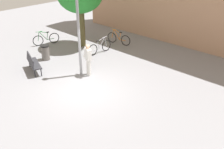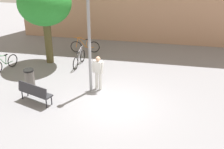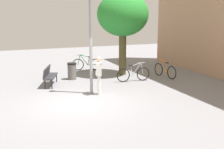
{
  "view_description": "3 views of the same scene",
  "coord_description": "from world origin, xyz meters",
  "px_view_note": "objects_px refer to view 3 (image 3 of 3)",
  "views": [
    {
      "loc": [
        7.83,
        -6.69,
        6.09
      ],
      "look_at": [
        0.92,
        0.79,
        0.86
      ],
      "focal_mm": 40.99,
      "sensor_mm": 36.0,
      "label": 1
    },
    {
      "loc": [
        1.88,
        -10.85,
        6.75
      ],
      "look_at": [
        -0.43,
        1.18,
        0.82
      ],
      "focal_mm": 47.24,
      "sensor_mm": 36.0,
      "label": 2
    },
    {
      "loc": [
        11.27,
        -3.16,
        3.66
      ],
      "look_at": [
        -0.37,
        1.5,
        1.0
      ],
      "focal_mm": 49.33,
      "sensor_mm": 36.0,
      "label": 3
    }
  ],
  "objects_px": {
    "park_bench": "(49,74)",
    "bicycle_green": "(87,64)",
    "bicycle_orange": "(165,70)",
    "person_by_lamppost": "(99,73)",
    "plaza_tree": "(123,15)",
    "bicycle_silver": "(134,74)",
    "lamppost": "(91,33)",
    "trash_bin": "(72,71)"
  },
  "relations": [
    {
      "from": "park_bench",
      "to": "bicycle_green",
      "type": "height_order",
      "value": "bicycle_green"
    },
    {
      "from": "bicycle_orange",
      "to": "bicycle_green",
      "type": "height_order",
      "value": "same"
    },
    {
      "from": "person_by_lamppost",
      "to": "plaza_tree",
      "type": "bearing_deg",
      "value": 142.77
    },
    {
      "from": "plaza_tree",
      "to": "bicycle_orange",
      "type": "bearing_deg",
      "value": 49.91
    },
    {
      "from": "bicycle_silver",
      "to": "bicycle_green",
      "type": "distance_m",
      "value": 3.99
    },
    {
      "from": "park_bench",
      "to": "bicycle_silver",
      "type": "distance_m",
      "value": 4.28
    },
    {
      "from": "park_bench",
      "to": "plaza_tree",
      "type": "bearing_deg",
      "value": 103.47
    },
    {
      "from": "bicycle_green",
      "to": "park_bench",
      "type": "bearing_deg",
      "value": -43.54
    },
    {
      "from": "bicycle_silver",
      "to": "bicycle_green",
      "type": "bearing_deg",
      "value": -160.11
    },
    {
      "from": "person_by_lamppost",
      "to": "bicycle_green",
      "type": "xyz_separation_m",
      "value": [
        -5.44,
        1.13,
        -0.58
      ]
    },
    {
      "from": "lamppost",
      "to": "park_bench",
      "type": "xyz_separation_m",
      "value": [
        -2.13,
        -1.47,
        -2.13
      ]
    },
    {
      "from": "plaza_tree",
      "to": "bicycle_green",
      "type": "xyz_separation_m",
      "value": [
        -1.96,
        -1.52,
        -2.97
      ]
    },
    {
      "from": "person_by_lamppost",
      "to": "bicycle_green",
      "type": "height_order",
      "value": "person_by_lamppost"
    },
    {
      "from": "person_by_lamppost",
      "to": "trash_bin",
      "type": "height_order",
      "value": "person_by_lamppost"
    },
    {
      "from": "person_by_lamppost",
      "to": "trash_bin",
      "type": "relative_size",
      "value": 1.87
    },
    {
      "from": "plaza_tree",
      "to": "bicycle_orange",
      "type": "relative_size",
      "value": 2.57
    },
    {
      "from": "lamppost",
      "to": "bicycle_green",
      "type": "height_order",
      "value": "lamppost"
    },
    {
      "from": "bicycle_orange",
      "to": "trash_bin",
      "type": "distance_m",
      "value": 5.06
    },
    {
      "from": "lamppost",
      "to": "plaza_tree",
      "type": "distance_m",
      "value": 4.35
    },
    {
      "from": "plaza_tree",
      "to": "person_by_lamppost",
      "type": "bearing_deg",
      "value": -37.23
    },
    {
      "from": "lamppost",
      "to": "bicycle_green",
      "type": "xyz_separation_m",
      "value": [
        -5.13,
        1.38,
        -2.29
      ]
    },
    {
      "from": "trash_bin",
      "to": "bicycle_green",
      "type": "bearing_deg",
      "value": 145.08
    },
    {
      "from": "bicycle_silver",
      "to": "bicycle_green",
      "type": "xyz_separation_m",
      "value": [
        -3.75,
        -1.36,
        0.0
      ]
    },
    {
      "from": "plaza_tree",
      "to": "park_bench",
      "type": "bearing_deg",
      "value": -76.53
    },
    {
      "from": "lamppost",
      "to": "plaza_tree",
      "type": "height_order",
      "value": "plaza_tree"
    },
    {
      "from": "plaza_tree",
      "to": "bicycle_silver",
      "type": "bearing_deg",
      "value": -5.1
    },
    {
      "from": "park_bench",
      "to": "bicycle_green",
      "type": "distance_m",
      "value": 4.15
    },
    {
      "from": "bicycle_silver",
      "to": "person_by_lamppost",
      "type": "bearing_deg",
      "value": -55.84
    },
    {
      "from": "lamppost",
      "to": "bicycle_green",
      "type": "distance_m",
      "value": 5.79
    },
    {
      "from": "bicycle_green",
      "to": "trash_bin",
      "type": "distance_m",
      "value": 2.6
    },
    {
      "from": "park_bench",
      "to": "bicycle_silver",
      "type": "relative_size",
      "value": 0.92
    },
    {
      "from": "lamppost",
      "to": "trash_bin",
      "type": "relative_size",
      "value": 5.13
    },
    {
      "from": "park_bench",
      "to": "trash_bin",
      "type": "xyz_separation_m",
      "value": [
        -0.88,
        1.37,
        -0.1
      ]
    },
    {
      "from": "park_bench",
      "to": "plaza_tree",
      "type": "distance_m",
      "value": 5.3
    },
    {
      "from": "person_by_lamppost",
      "to": "trash_bin",
      "type": "xyz_separation_m",
      "value": [
        -3.31,
        -0.36,
        -0.52
      ]
    },
    {
      "from": "plaza_tree",
      "to": "bicycle_orange",
      "type": "height_order",
      "value": "plaza_tree"
    },
    {
      "from": "park_bench",
      "to": "trash_bin",
      "type": "height_order",
      "value": "park_bench"
    },
    {
      "from": "person_by_lamppost",
      "to": "park_bench",
      "type": "height_order",
      "value": "person_by_lamppost"
    },
    {
      "from": "bicycle_green",
      "to": "plaza_tree",
      "type": "bearing_deg",
      "value": 37.79
    },
    {
      "from": "person_by_lamppost",
      "to": "park_bench",
      "type": "relative_size",
      "value": 1.0
    },
    {
      "from": "bicycle_green",
      "to": "bicycle_silver",
      "type": "bearing_deg",
      "value": 19.89
    },
    {
      "from": "plaza_tree",
      "to": "bicycle_silver",
      "type": "relative_size",
      "value": 2.55
    }
  ]
}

